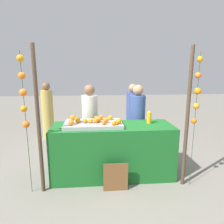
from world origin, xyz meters
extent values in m
plane|color=gray|center=(0.00, 0.00, 0.00)|extent=(24.00, 24.00, 0.00)
cube|color=#196023|center=(0.00, 0.00, 0.45)|extent=(2.05, 0.72, 0.90)
cube|color=#9EA0A5|center=(-0.33, 0.00, 0.93)|extent=(0.96, 0.56, 0.06)
sphere|color=orange|center=(-0.68, -0.15, 1.01)|extent=(0.09, 0.09, 0.09)
sphere|color=orange|center=(-0.37, -0.04, 1.00)|extent=(0.08, 0.08, 0.08)
sphere|color=orange|center=(-0.20, 0.17, 1.01)|extent=(0.08, 0.08, 0.08)
sphere|color=orange|center=(-0.28, 0.12, 1.01)|extent=(0.09, 0.09, 0.09)
sphere|color=orange|center=(0.08, -0.14, 1.01)|extent=(0.09, 0.09, 0.09)
sphere|color=orange|center=(-0.24, 0.02, 1.01)|extent=(0.09, 0.09, 0.09)
sphere|color=orange|center=(-0.69, 0.19, 1.01)|extent=(0.09, 0.09, 0.09)
sphere|color=orange|center=(-0.59, 0.08, 1.00)|extent=(0.07, 0.07, 0.07)
sphere|color=orange|center=(-0.03, 0.15, 1.00)|extent=(0.08, 0.08, 0.08)
sphere|color=orange|center=(-0.16, -0.16, 1.00)|extent=(0.07, 0.07, 0.07)
sphere|color=orange|center=(-0.12, -0.04, 1.01)|extent=(0.09, 0.09, 0.09)
sphere|color=orange|center=(-0.58, -0.01, 1.01)|extent=(0.09, 0.09, 0.09)
sphere|color=orange|center=(-0.46, -0.04, 1.00)|extent=(0.07, 0.07, 0.07)
sphere|color=orange|center=(0.00, -0.21, 1.00)|extent=(0.07, 0.07, 0.07)
sphere|color=orange|center=(-0.28, -0.04, 1.00)|extent=(0.08, 0.08, 0.08)
cylinder|color=#F8A415|center=(0.65, 0.08, 1.00)|extent=(0.08, 0.08, 0.19)
cylinder|color=yellow|center=(0.65, 0.08, 1.10)|extent=(0.04, 0.04, 0.02)
cube|color=brown|center=(0.00, -0.50, 0.22)|extent=(0.38, 0.01, 0.46)
cube|color=black|center=(0.00, -0.48, 0.22)|extent=(0.35, 0.02, 0.44)
cylinder|color=beige|center=(-0.40, 0.64, 0.67)|extent=(0.31, 0.31, 1.34)
sphere|color=brown|center=(-0.40, 0.64, 1.45)|extent=(0.21, 0.21, 0.21)
cylinder|color=#384C8C|center=(0.55, 0.60, 0.67)|extent=(0.31, 0.31, 1.34)
sphere|color=#A87A59|center=(0.55, 0.60, 1.44)|extent=(0.21, 0.21, 0.21)
cylinder|color=#384C8C|center=(0.63, 1.54, 0.65)|extent=(0.30, 0.30, 1.30)
sphere|color=#A87A59|center=(0.63, 1.54, 1.40)|extent=(0.20, 0.20, 0.20)
cylinder|color=tan|center=(-1.57, 2.11, 0.66)|extent=(0.31, 0.31, 1.32)
sphere|color=brown|center=(-1.57, 2.11, 1.42)|extent=(0.21, 0.21, 0.21)
cylinder|color=#473828|center=(-1.10, -0.40, 1.09)|extent=(0.06, 0.06, 2.17)
cylinder|color=#473828|center=(1.10, -0.40, 1.09)|extent=(0.06, 0.06, 2.17)
cylinder|color=#2D4C23|center=(-1.27, -0.41, 1.04)|extent=(0.01, 0.01, 2.07)
sphere|color=orange|center=(-1.27, -0.41, 1.97)|extent=(0.09, 0.09, 0.09)
sphere|color=orange|center=(-1.27, -0.41, 1.74)|extent=(0.10, 0.10, 0.10)
sphere|color=orange|center=(-1.28, -0.41, 1.52)|extent=(0.10, 0.10, 0.10)
sphere|color=orange|center=(-1.28, -0.42, 1.29)|extent=(0.09, 0.09, 0.09)
sphere|color=orange|center=(-1.28, -0.40, 1.06)|extent=(0.10, 0.10, 0.10)
cylinder|color=#2D4C23|center=(1.21, -0.42, 1.04)|extent=(0.01, 0.01, 2.07)
sphere|color=orange|center=(1.22, -0.42, 1.97)|extent=(0.08, 0.08, 0.08)
sphere|color=orange|center=(1.21, -0.42, 1.74)|extent=(0.09, 0.09, 0.09)
sphere|color=orange|center=(1.22, -0.43, 1.52)|extent=(0.10, 0.10, 0.10)
sphere|color=orange|center=(1.22, -0.41, 1.29)|extent=(0.09, 0.09, 0.09)
sphere|color=orange|center=(1.21, -0.42, 1.06)|extent=(0.08, 0.08, 0.08)
camera|label=1|loc=(-0.29, -3.21, 1.80)|focal=31.63mm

